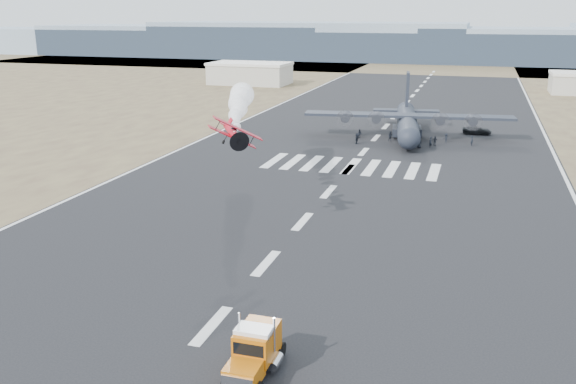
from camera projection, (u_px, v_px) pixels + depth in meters
The scene contains 21 objects.
ground at pixel (212, 325), 44.37m from camera, with size 500.00×500.00×0.00m, color black.
scrub_far at pixel (439, 66), 254.80m from camera, with size 500.00×80.00×0.00m, color brown.
runway_markings at pixel (364, 152), 99.26m from camera, with size 60.00×260.00×0.01m, color silver, non-canonical shape.
ridge_seg_a at pixel (82, 41), 336.19m from camera, with size 150.00×50.00×13.00m, color #7F91A1.
ridge_seg_b at pixel (188, 40), 317.31m from camera, with size 150.00×50.00×15.00m, color #7F91A1.
ridge_seg_c at pixel (308, 40), 298.42m from camera, with size 150.00×50.00×17.00m, color #7F91A1.
ridge_seg_d at pixel (444, 46), 280.39m from camera, with size 150.00×50.00×13.00m, color #7F91A1.
hangar_left at pixel (250, 73), 190.94m from camera, with size 24.50×14.50×6.70m.
semi_truck at pixel (255, 351), 38.12m from camera, with size 2.48×7.17×3.22m.
aerobatic_biplane at pixel (233, 133), 60.53m from camera, with size 4.93×5.23×3.87m.
smoke_trail at pixel (240, 99), 82.48m from camera, with size 10.87×26.47×3.51m.
transport_aircraft at pixel (407, 122), 110.71m from camera, with size 36.97×30.33×10.67m.
support_vehicle at pixel (477, 130), 113.39m from camera, with size 2.42×5.24×1.46m, color black.
crew_a at pixel (472, 141), 103.54m from camera, with size 0.63×0.52×1.73m, color black.
crew_b at pixel (360, 134), 109.60m from camera, with size 0.80×0.49×1.64m, color black.
crew_c at pixel (446, 138), 105.91m from camera, with size 1.05×0.49×1.63m, color black.
crew_d at pixel (435, 141), 103.60m from camera, with size 0.95×0.49×1.63m, color black.
crew_e at pixel (419, 143), 101.82m from camera, with size 0.83×0.51×1.70m, color black.
crew_f at pixel (357, 139), 105.01m from camera, with size 1.70×0.55×1.83m, color black.
crew_g at pixel (430, 142), 102.22m from camera, with size 0.67×0.55×1.83m, color black.
crew_h at pixel (390, 136), 107.09m from camera, with size 0.86×0.53×1.78m, color black.
Camera 1 is at (17.19, -36.28, 21.97)m, focal length 38.00 mm.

